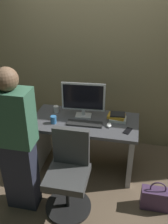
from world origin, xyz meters
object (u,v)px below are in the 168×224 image
desk (85,136)px  cup_by_monitor (56,109)px  person_at_desk (16,143)px  mouse (109,125)px  monitor (83,98)px  cell_phone (128,131)px  keyboard (85,124)px  cup_near_keyboard (54,120)px  book_stack (117,117)px  handbag (156,198)px  office_chair (69,175)px

desk → cup_by_monitor: bearing=160.1°
person_at_desk → mouse: 1.10m
monitor → cell_phone: 0.68m
keyboard → mouse: 0.30m
desk → cup_near_keyboard: size_ratio=13.84×
keyboard → book_stack: size_ratio=1.81×
desk → cup_by_monitor: 0.52m
person_at_desk → handbag: bearing=9.1°
mouse → cup_near_keyboard: size_ratio=1.04×
mouse → office_chair: bearing=-120.6°
person_at_desk → book_stack: bearing=41.9°
keyboard → mouse: mouse is taller
desk → keyboard: (0.01, -0.09, 0.24)m
keyboard → cell_phone: keyboard is taller
cup_near_keyboard → book_stack: bearing=16.4°
person_at_desk → book_stack: (0.94, 0.85, -0.06)m
monitor → handbag: 1.43m
book_stack → office_chair: bearing=-119.9°
book_stack → handbag: bearing=-48.8°
monitor → keyboard: bearing=-74.0°
cell_phone → handbag: cell_phone is taller
person_at_desk → cup_by_monitor: bearing=81.7°
office_chair → cup_by_monitor: (-0.38, 0.82, 0.35)m
desk → mouse: (0.31, -0.07, 0.25)m
person_at_desk → book_stack: 1.27m
handbag → keyboard: bearing=154.5°
cell_phone → keyboard: bearing=-165.6°
office_chair → handbag: size_ratio=2.49×
handbag → cell_phone: bearing=135.0°
keyboard → cup_near_keyboard: cup_near_keyboard is taller
monitor → book_stack: (0.43, -0.02, -0.21)m
mouse → handbag: size_ratio=0.26×
desk → monitor: 0.50m
person_at_desk → monitor: (0.51, 0.86, 0.15)m
cup_by_monitor → office_chair: bearing=-65.3°
person_at_desk → monitor: size_ratio=3.03×
desk → handbag: (0.93, -0.52, -0.37)m
office_chair → mouse: office_chair is taller
handbag → monitor: bearing=147.0°
cup_near_keyboard → desk: bearing=20.1°
monitor → cup_by_monitor: 0.44m
cup_near_keyboard → handbag: (1.29, -0.39, -0.65)m
mouse → cup_by_monitor: bearing=163.1°
office_chair → cup_near_keyboard: (-0.32, 0.53, 0.35)m
monitor → cell_phone: (0.58, -0.24, -0.25)m
cell_phone → desk: bearing=-174.4°
desk → cell_phone: 0.60m
cell_phone → handbag: (0.39, -0.39, -0.60)m
person_at_desk → mouse: (0.86, 0.69, -0.09)m
mouse → cell_phone: bearing=-15.2°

